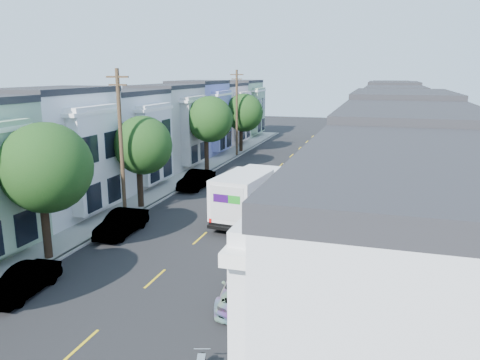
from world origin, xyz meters
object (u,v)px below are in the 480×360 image
object	(u,v)px
tree_d	(209,119)
utility_pole_near	(121,145)
tree_c	(142,145)
parked_right_a	(246,285)
utility_pole_far	(237,113)
fedex_truck	(248,194)
parked_left_d	(197,180)
parked_right_b	(265,259)
lead_sedan	(284,176)
parked_right_d	(330,157)
tree_b	(45,168)
parked_left_c	(122,223)
parked_right_c	(320,172)
tree_far_r	(351,126)
parked_left_b	(24,282)
tree_e	(243,113)

from	to	relation	value
tree_d	utility_pole_near	distance (m)	16.61
tree_c	parked_right_a	size ratio (longest dim) A/B	1.44
tree_d	utility_pole_far	xyz separation A→B (m)	(0.00, 9.39, -0.14)
parked_right_a	fedex_truck	bearing A→B (deg)	100.20
parked_left_d	parked_right_a	distance (m)	20.87
utility_pole_far	parked_right_b	size ratio (longest dim) A/B	2.55
lead_sedan	parked_right_d	distance (m)	11.84
fedex_truck	parked_right_d	xyz separation A→B (m)	(3.07, 22.45, -1.23)
parked_left_d	parked_right_d	distance (m)	17.99
tree_b	parked_left_c	distance (m)	6.55
parked_left_c	parked_right_c	size ratio (longest dim) A/B	0.96
utility_pole_far	parked_right_b	distance (m)	33.70
tree_b	parked_right_b	world-z (taller)	tree_b
tree_b	fedex_truck	world-z (taller)	tree_b
utility_pole_near	parked_left_d	size ratio (longest dim) A/B	2.16
tree_c	parked_right_c	world-z (taller)	tree_c
tree_d	parked_right_b	bearing A→B (deg)	-63.10
utility_pole_far	parked_left_d	world-z (taller)	utility_pole_far
parked_right_c	parked_right_d	xyz separation A→B (m)	(0.00, 7.94, 0.03)
lead_sedan	utility_pole_near	bearing A→B (deg)	-116.44
parked_right_d	parked_right_c	bearing A→B (deg)	-85.25
fedex_truck	parked_right_c	xyz separation A→B (m)	(3.07, 14.51, -1.26)
tree_d	tree_far_r	xyz separation A→B (m)	(13.20, 10.68, -1.39)
parked_left_b	parked_right_b	distance (m)	11.37
parked_left_c	parked_right_b	world-z (taller)	parked_left_c
lead_sedan	parked_right_d	world-z (taller)	lead_sedan
parked_right_c	tree_b	bearing A→B (deg)	-114.79
tree_c	utility_pole_near	world-z (taller)	utility_pole_near
parked_right_a	utility_pole_near	bearing A→B (deg)	136.48
parked_left_d	parked_right_d	size ratio (longest dim) A/B	1.11
tree_c	tree_b	bearing A→B (deg)	-90.00
parked_right_a	parked_left_c	bearing A→B (deg)	143.03
lead_sedan	parked_right_b	xyz separation A→B (m)	(2.81, -18.66, -0.11)
lead_sedan	parked_left_d	bearing A→B (deg)	-146.85
parked_left_c	tree_c	bearing A→B (deg)	102.56
parked_right_b	tree_c	bearing A→B (deg)	142.96
parked_left_d	utility_pole_far	bearing A→B (deg)	98.92
tree_b	parked_right_c	size ratio (longest dim) A/B	1.62
tree_b	fedex_truck	distance (m)	13.06
parked_right_c	utility_pole_far	bearing A→B (deg)	140.48
tree_far_r	parked_right_d	bearing A→B (deg)	-127.47
tree_c	parked_right_d	world-z (taller)	tree_c
tree_d	parked_right_b	size ratio (longest dim) A/B	1.94
tree_b	parked_left_b	distance (m)	5.98
fedex_truck	lead_sedan	bearing A→B (deg)	94.91
tree_d	parked_right_c	bearing A→B (deg)	0.72
tree_b	tree_e	distance (m)	36.23
fedex_truck	parked_right_b	bearing A→B (deg)	-62.04
utility_pole_near	parked_right_c	size ratio (longest dim) A/B	2.17
utility_pole_far	lead_sedan	xyz separation A→B (m)	(8.39, -12.81, -4.40)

